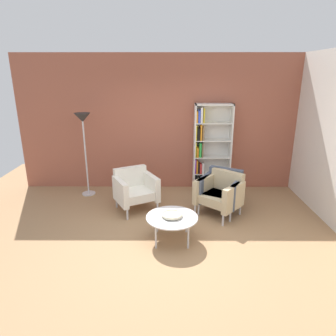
# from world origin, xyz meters

# --- Properties ---
(ground_plane) EXTENTS (8.32, 8.32, 0.00)m
(ground_plane) POSITION_xyz_m (0.00, 0.00, 0.00)
(ground_plane) COLOR #9E7751
(brick_back_panel) EXTENTS (6.40, 0.12, 2.90)m
(brick_back_panel) POSITION_xyz_m (0.00, 2.46, 1.45)
(brick_back_panel) COLOR #9E5642
(brick_back_panel) RESTS_ON ground_plane
(bookshelf_tall) EXTENTS (0.80, 0.30, 1.90)m
(bookshelf_tall) POSITION_xyz_m (0.90, 2.25, 0.92)
(bookshelf_tall) COLOR silver
(bookshelf_tall) RESTS_ON ground_plane
(coffee_table_low) EXTENTS (0.80, 0.80, 0.40)m
(coffee_table_low) POSITION_xyz_m (0.11, 0.11, 0.37)
(coffee_table_low) COLOR silver
(coffee_table_low) RESTS_ON ground_plane
(decorative_bowl) EXTENTS (0.32, 0.32, 0.05)m
(decorative_bowl) POSITION_xyz_m (0.11, 0.11, 0.43)
(decorative_bowl) COLOR beige
(decorative_bowl) RESTS_ON coffee_table_low
(armchair_near_window) EXTENTS (0.95, 0.95, 0.78)m
(armchair_near_window) POSITION_xyz_m (1.00, 1.03, 0.41)
(armchair_near_window) COLOR #C6B289
(armchair_near_window) RESTS_ON ground_plane
(armchair_corner_red) EXTENTS (0.93, 0.90, 0.78)m
(armchair_corner_red) POSITION_xyz_m (-0.59, 1.23, 0.41)
(armchair_corner_red) COLOR white
(armchair_corner_red) RESTS_ON ground_plane
(armchair_by_bookshelf) EXTENTS (0.93, 0.90, 0.78)m
(armchair_by_bookshelf) POSITION_xyz_m (1.04, 1.17, 0.41)
(armchair_by_bookshelf) COLOR #4C566B
(armchair_by_bookshelf) RESTS_ON ground_plane
(floor_lamp_torchiere) EXTENTS (0.32, 0.32, 1.74)m
(floor_lamp_torchiere) POSITION_xyz_m (-1.68, 1.96, 1.45)
(floor_lamp_torchiere) COLOR silver
(floor_lamp_torchiere) RESTS_ON ground_plane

